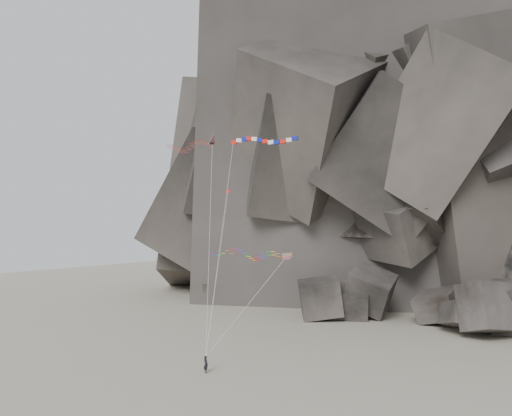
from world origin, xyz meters
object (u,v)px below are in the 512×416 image
Objects in this scene: banner_kite at (263,142)px; pennant_kite at (223,226)px; delta_kite at (186,146)px; parafoil_kite at (245,254)px; kite_flyer at (206,363)px.

banner_kite is 1.34× the size of pennant_kite.
delta_kite is 2.03× the size of parafoil_kite.
pennant_kite is (-4.32, -2.16, -10.15)m from banner_kite.
banner_kite is at bearing -90.65° from kite_flyer.
kite_flyer is 0.08× the size of delta_kite.
banner_kite reaches higher than pennant_kite.
banner_kite is (11.17, 1.30, -0.27)m from delta_kite.
kite_flyer is 0.08× the size of banner_kite.
parafoil_kite is 4.33m from pennant_kite.
banner_kite is at bearing 5.82° from pennant_kite.
banner_kite is at bearing 3.15° from delta_kite.
parafoil_kite is (9.52, -0.12, -13.75)m from delta_kite.
banner_kite is at bearing 33.59° from parafoil_kite.
delta_kite reaches higher than banner_kite.
delta_kite is at bearing -17.13° from kite_flyer.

